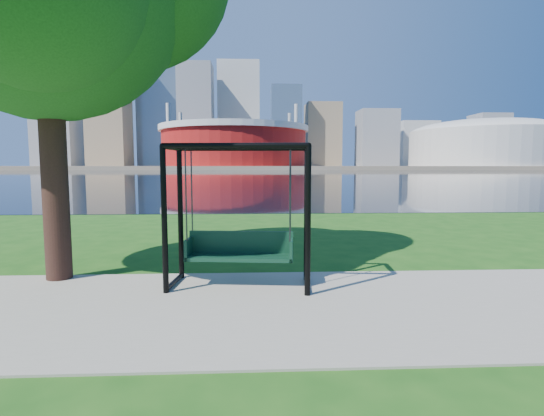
{
  "coord_description": "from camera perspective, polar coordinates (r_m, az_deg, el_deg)",
  "views": [
    {
      "loc": [
        -0.39,
        -6.69,
        2.13
      ],
      "look_at": [
        -0.06,
        0.0,
        1.46
      ],
      "focal_mm": 28.0,
      "sensor_mm": 36.0,
      "label": 1
    }
  ],
  "objects": [
    {
      "name": "ground",
      "position": [
        7.03,
        0.54,
        -11.92
      ],
      "size": [
        900.0,
        900.0,
        0.0
      ],
      "primitive_type": "plane",
      "color": "#1E5114",
      "rests_on": "ground"
    },
    {
      "name": "path",
      "position": [
        6.55,
        0.79,
        -13.12
      ],
      "size": [
        120.0,
        4.0,
        0.03
      ],
      "primitive_type": "cube",
      "color": "#9E937F",
      "rests_on": "ground"
    },
    {
      "name": "river",
      "position": [
        108.71,
        -2.57,
        4.57
      ],
      "size": [
        900.0,
        180.0,
        0.02
      ],
      "primitive_type": "cube",
      "color": "black",
      "rests_on": "ground"
    },
    {
      "name": "far_bank",
      "position": [
        312.69,
        -2.71,
        5.48
      ],
      "size": [
        900.0,
        228.0,
        2.0
      ],
      "primitive_type": "cube",
      "color": "#937F60",
      "rests_on": "ground"
    },
    {
      "name": "stadium",
      "position": [
        242.18,
        -5.09,
        8.54
      ],
      "size": [
        83.0,
        83.0,
        32.0
      ],
      "color": "maroon",
      "rests_on": "far_bank"
    },
    {
      "name": "arena",
      "position": [
        277.37,
        26.73,
        7.93
      ],
      "size": [
        84.0,
        84.0,
        26.56
      ],
      "color": "beige",
      "rests_on": "far_bank"
    },
    {
      "name": "skyline",
      "position": [
        327.85,
        -3.5,
        11.6
      ],
      "size": [
        392.0,
        66.0,
        96.5
      ],
      "color": "gray",
      "rests_on": "far_bank"
    },
    {
      "name": "swing",
      "position": [
        7.38,
        -4.37,
        -1.5
      ],
      "size": [
        2.53,
        1.31,
        2.49
      ],
      "rotation": [
        0.0,
        0.0,
        -0.11
      ],
      "color": "black",
      "rests_on": "ground"
    }
  ]
}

